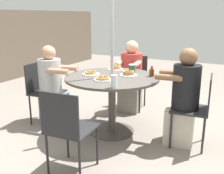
{
  "coord_description": "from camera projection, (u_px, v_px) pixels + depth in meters",
  "views": [
    {
      "loc": [
        -2.86,
        -1.53,
        1.51
      ],
      "look_at": [
        0.0,
        0.0,
        0.62
      ],
      "focal_mm": 42.0,
      "sensor_mm": 36.0,
      "label": 1
    }
  ],
  "objects": [
    {
      "name": "diner_south",
      "position": [
        183.0,
        101.0,
        3.06
      ],
      "size": [
        0.36,
        0.51,
        1.16
      ],
      "rotation": [
        0.0,
        0.0,
        0.11
      ],
      "color": "beige",
      "rests_on": "ground"
    },
    {
      "name": "pancake_plate_b",
      "position": [
        115.0,
        68.0,
        3.74
      ],
      "size": [
        0.23,
        0.23,
        0.06
      ],
      "color": "white",
      "rests_on": "patio_table"
    },
    {
      "name": "diner_west",
      "position": [
        131.0,
        79.0,
        4.2
      ],
      "size": [
        0.54,
        0.4,
        1.13
      ],
      "rotation": [
        0.0,
        0.0,
        -4.56
      ],
      "color": "gray",
      "rests_on": "ground"
    },
    {
      "name": "patio_chair_west",
      "position": [
        134.0,
        78.0,
        4.36
      ],
      "size": [
        0.48,
        0.48,
        0.86
      ],
      "rotation": [
        0.0,
        0.0,
        -4.56
      ],
      "color": "#232326",
      "rests_on": "ground"
    },
    {
      "name": "patio_table",
      "position": [
        112.0,
        87.0,
        3.36
      ],
      "size": [
        1.2,
        1.2,
        0.76
      ],
      "color": "#4C4742",
      "rests_on": "ground"
    },
    {
      "name": "pancake_plate_c",
      "position": [
        91.0,
        73.0,
        3.43
      ],
      "size": [
        0.23,
        0.23,
        0.05
      ],
      "color": "white",
      "rests_on": "patio_table"
    },
    {
      "name": "drinking_glass_a",
      "position": [
        114.0,
        81.0,
        2.79
      ],
      "size": [
        0.07,
        0.07,
        0.14
      ],
      "primitive_type": "cylinder",
      "color": "silver",
      "rests_on": "patio_table"
    },
    {
      "name": "syrup_bottle",
      "position": [
        152.0,
        72.0,
        3.32
      ],
      "size": [
        0.08,
        0.06,
        0.13
      ],
      "color": "#602D0F",
      "rests_on": "patio_table"
    },
    {
      "name": "ground_plane",
      "position": [
        112.0,
        131.0,
        3.52
      ],
      "size": [
        12.0,
        12.0,
        0.0
      ],
      "primitive_type": "plane",
      "color": "gray"
    },
    {
      "name": "patio_chair_east",
      "position": [
        67.0,
        127.0,
        2.45
      ],
      "size": [
        0.45,
        0.45,
        0.86
      ],
      "rotation": [
        0.0,
        0.0,
        -1.49
      ],
      "color": "#232326",
      "rests_on": "ground"
    },
    {
      "name": "patio_chair_south",
      "position": [
        198.0,
        106.0,
        3.01
      ],
      "size": [
        0.46,
        0.46,
        0.86
      ],
      "rotation": [
        0.0,
        0.0,
        0.11
      ],
      "color": "#232326",
      "rests_on": "ground"
    },
    {
      "name": "diner_north",
      "position": [
        52.0,
        88.0,
        3.68
      ],
      "size": [
        0.38,
        0.54,
        1.12
      ],
      "rotation": [
        0.0,
        0.0,
        -2.99
      ],
      "color": "slate",
      "rests_on": "ground"
    },
    {
      "name": "umbrella_pole",
      "position": [
        112.0,
        49.0,
        3.23
      ],
      "size": [
        0.04,
        0.04,
        2.22
      ],
      "primitive_type": "cylinder",
      "color": "#ADADB2",
      "rests_on": "ground"
    },
    {
      "name": "pancake_plate_a",
      "position": [
        103.0,
        79.0,
        3.13
      ],
      "size": [
        0.23,
        0.23,
        0.05
      ],
      "color": "white",
      "rests_on": "patio_table"
    },
    {
      "name": "patio_chair_north",
      "position": [
        42.0,
        88.0,
        3.74
      ],
      "size": [
        0.48,
        0.48,
        0.86
      ],
      "rotation": [
        0.0,
        0.0,
        -2.99
      ],
      "color": "#232326",
      "rests_on": "ground"
    },
    {
      "name": "coffee_cup",
      "position": [
        132.0,
        68.0,
        3.61
      ],
      "size": [
        0.1,
        0.1,
        0.1
      ],
      "color": "#33513D",
      "rests_on": "patio_table"
    },
    {
      "name": "pancake_plate_d",
      "position": [
        128.0,
        74.0,
        3.37
      ],
      "size": [
        0.23,
        0.23,
        0.07
      ],
      "color": "white",
      "rests_on": "patio_table"
    }
  ]
}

